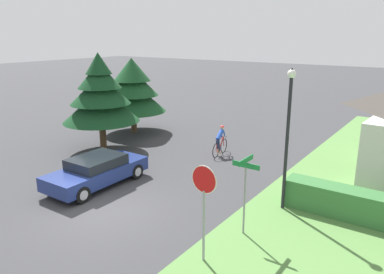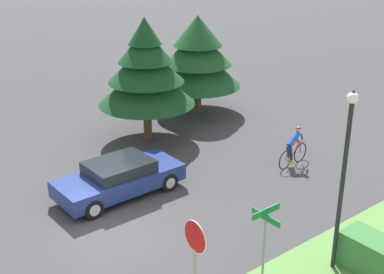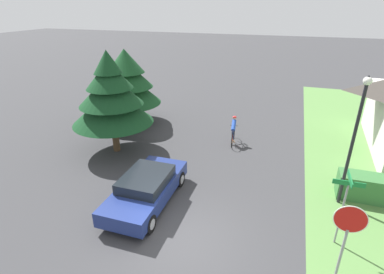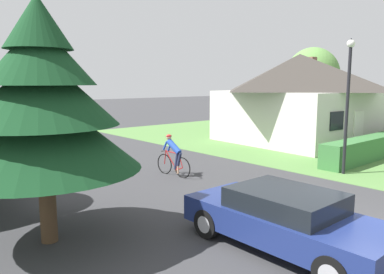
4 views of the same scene
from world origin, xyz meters
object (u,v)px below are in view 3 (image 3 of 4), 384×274
Objects in this scene: sedan_left_lane at (146,188)px; street_name_sign at (345,198)px; conifer_tall_near at (111,96)px; street_lamp at (356,130)px; conifer_tall_far at (126,81)px; stop_sign at (347,233)px; cyclist at (233,131)px.

street_name_sign is (6.75, -0.02, 1.11)m from sedan_left_lane.
street_lamp is at bearing -6.39° from conifer_tall_near.
conifer_tall_far is at bearing 109.59° from conifer_tall_near.
conifer_tall_near is at bearing -70.41° from conifer_tall_far.
conifer_tall_far is (-11.43, 9.36, 0.76)m from stop_sign.
cyclist is 0.37× the size of conifer_tall_far.
sedan_left_lane is 1.73× the size of street_name_sign.
conifer_tall_far is (-11.66, 7.41, 1.01)m from street_name_sign.
street_lamp is 1.07× the size of conifer_tall_far.
stop_sign is at bearing -28.77° from conifer_tall_near.
street_name_sign is at bearing -19.19° from conifer_tall_near.
conifer_tall_far is (-1.36, 3.83, -0.21)m from conifer_tall_near.
street_lamp is 0.97× the size of conifer_tall_near.
conifer_tall_near reaches higher than sedan_left_lane.
sedan_left_lane is 0.93× the size of conifer_tall_far.
stop_sign is 1.97m from street_name_sign.
cyclist is 0.35× the size of street_lamp.
conifer_tall_far is at bearing 157.32° from street_lamp.
street_name_sign is at bearing -95.17° from stop_sign.
street_lamp is 13.02m from conifer_tall_far.
street_lamp reaches higher than cyclist.
street_lamp is at bearing 81.75° from street_name_sign.
conifer_tall_far is (-4.91, 7.39, 2.12)m from sedan_left_lane.
cyclist is 6.83m from street_lamp.
conifer_tall_near is 4.07m from conifer_tall_far.
sedan_left_lane is at bearing -45.14° from conifer_tall_near.
sedan_left_lane is at bearing -56.41° from conifer_tall_far.
stop_sign is at bearing -107.20° from sedan_left_lane.
cyclist is at bearing -8.23° from conifer_tall_far.
conifer_tall_far reaches higher than cyclist.
street_name_sign is 13.86m from conifer_tall_far.
street_lamp reaches higher than sedan_left_lane.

